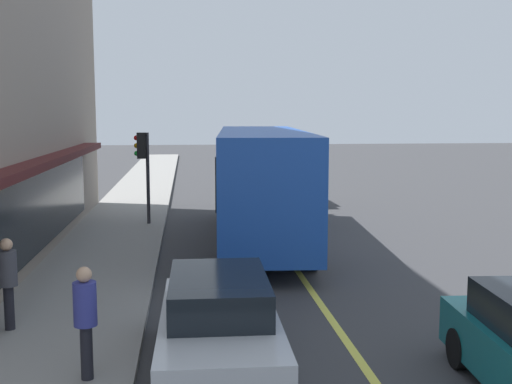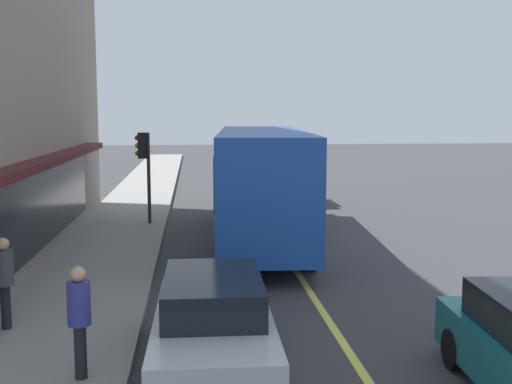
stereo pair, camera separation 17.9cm
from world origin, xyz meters
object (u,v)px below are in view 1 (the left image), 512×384
car_silver (219,326)px  pedestrian_at_corner (85,312)px  pedestrian_by_curb (8,275)px  bus (261,179)px  car_white (293,186)px  traffic_light (143,156)px

car_silver → pedestrian_at_corner: 2.05m
car_silver → pedestrian_by_curb: 4.20m
bus → pedestrian_at_corner: (-10.24, 3.79, -0.82)m
car_white → car_silver: bearing=167.0°
traffic_light → pedestrian_at_corner: traffic_light is taller
bus → car_white: 9.12m
bus → car_white: bus is taller
car_silver → pedestrian_at_corner: pedestrian_at_corner is taller
traffic_light → pedestrian_at_corner: 13.28m
car_silver → pedestrian_at_corner: bearing=101.4°
bus → car_silver: 10.09m
traffic_light → pedestrian_at_corner: (-13.21, -0.03, -1.37)m
car_silver → car_white: size_ratio=1.00×
bus → pedestrian_by_curb: (-7.89, 5.52, -0.83)m
car_white → pedestrian_at_corner: (-18.94, 6.23, 0.43)m
traffic_light → car_white: size_ratio=0.74×
bus → traffic_light: (2.97, 3.82, 0.55)m
car_silver → pedestrian_by_curb: size_ratio=2.58×
pedestrian_at_corner → car_silver: bearing=-78.6°
pedestrian_at_corner → traffic_light: bearing=0.1°
traffic_light → pedestrian_by_curb: traffic_light is taller
car_white → pedestrian_by_curb: pedestrian_by_curb is taller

